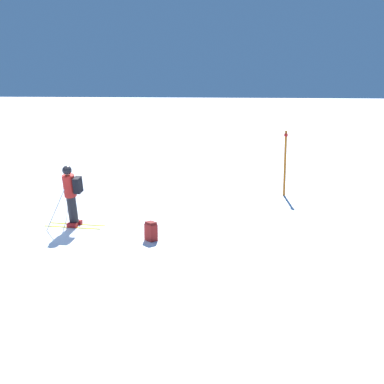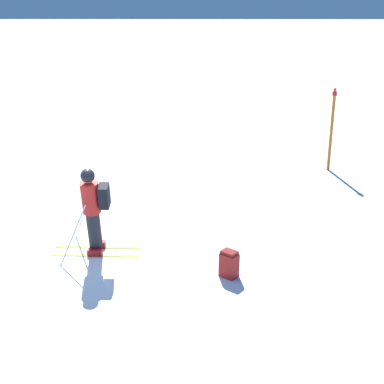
% 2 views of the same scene
% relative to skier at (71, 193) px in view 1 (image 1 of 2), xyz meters
% --- Properties ---
extents(ground_plane, '(300.00, 300.00, 0.00)m').
position_rel_skier_xyz_m(ground_plane, '(-0.04, -0.02, -1.01)').
color(ground_plane, white).
extents(skier, '(1.29, 1.72, 1.83)m').
position_rel_skier_xyz_m(skier, '(0.00, 0.00, 0.00)').
color(skier, yellow).
rests_on(skier, ground).
extents(spare_backpack, '(0.36, 0.37, 0.50)m').
position_rel_skier_xyz_m(spare_backpack, '(0.79, 2.50, -0.77)').
color(spare_backpack, '#AD231E').
rests_on(spare_backpack, ground).
extents(trail_marker, '(0.13, 0.13, 2.36)m').
position_rel_skier_xyz_m(trail_marker, '(-5.65, 5.77, 0.27)').
color(trail_marker, orange).
rests_on(trail_marker, ground).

